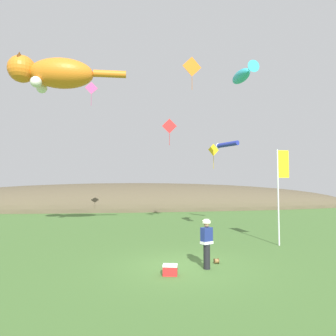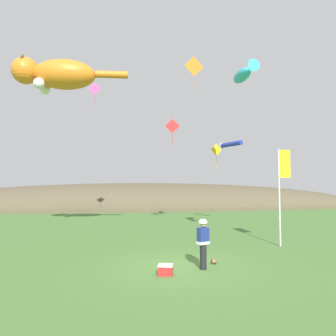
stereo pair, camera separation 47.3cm
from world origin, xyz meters
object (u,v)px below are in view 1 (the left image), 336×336
at_px(picnic_cooler, 170,270).
at_px(kite_giant_cat, 53,73).
at_px(festival_attendant, 207,242).
at_px(kite_spool, 216,261).
at_px(kite_diamond_red, 169,126).
at_px(kite_fish_windsock, 243,75).
at_px(kite_tube_streamer, 227,144).
at_px(festival_banner_pole, 280,182).
at_px(kite_diamond_gold, 213,150).
at_px(kite_diamond_pink, 91,88).
at_px(kite_diamond_orange, 192,67).

bearing_deg(picnic_cooler, kite_giant_cat, 123.32).
distance_m(festival_attendant, picnic_cooler, 1.72).
relative_size(kite_spool, kite_diamond_red, 0.10).
distance_m(festival_attendant, kite_fish_windsock, 9.64).
xyz_separation_m(festival_attendant, kite_giant_cat, (-7.20, 8.23, 8.91)).
bearing_deg(kite_spool, kite_tube_streamer, 67.30).
bearing_deg(festival_attendant, festival_banner_pole, 35.40).
height_order(kite_diamond_gold, kite_diamond_pink, kite_diamond_pink).
bearing_deg(kite_diamond_gold, kite_diamond_red, 148.40).
height_order(picnic_cooler, kite_diamond_orange, kite_diamond_orange).
bearing_deg(kite_diamond_red, kite_diamond_pink, 173.71).
bearing_deg(kite_fish_windsock, kite_tube_streamer, 76.16).
height_order(festival_banner_pole, kite_giant_cat, kite_giant_cat).
xyz_separation_m(picnic_cooler, kite_diamond_red, (1.97, 11.98, 7.28)).
relative_size(festival_banner_pole, kite_diamond_red, 2.39).
bearing_deg(kite_diamond_pink, festival_attendant, -66.36).
relative_size(picnic_cooler, kite_fish_windsock, 0.23).
distance_m(festival_banner_pole, kite_giant_cat, 14.64).
bearing_deg(picnic_cooler, kite_fish_windsock, 45.10).
relative_size(kite_giant_cat, kite_diamond_red, 3.50).
relative_size(kite_tube_streamer, kite_diamond_pink, 1.16).
xyz_separation_m(kite_diamond_orange, kite_diamond_pink, (-6.80, 3.86, -0.55)).
bearing_deg(kite_tube_streamer, kite_giant_cat, -164.57).
relative_size(kite_diamond_gold, kite_diamond_pink, 0.97).
xyz_separation_m(kite_giant_cat, kite_diamond_gold, (10.60, 1.45, -4.37)).
bearing_deg(kite_diamond_orange, kite_tube_streamer, 43.10).
height_order(kite_spool, kite_diamond_red, kite_diamond_red).
relative_size(kite_diamond_red, kite_diamond_gold, 1.15).
distance_m(festival_attendant, kite_spool, 1.21).
xyz_separation_m(kite_spool, kite_giant_cat, (-7.77, 7.58, 9.76)).
height_order(kite_tube_streamer, kite_diamond_pink, kite_diamond_pink).
distance_m(kite_giant_cat, kite_diamond_orange, 8.76).
xyz_separation_m(picnic_cooler, kite_giant_cat, (-5.77, 8.77, 9.68)).
relative_size(picnic_cooler, festival_banner_pole, 0.11).
height_order(kite_giant_cat, kite_fish_windsock, kite_giant_cat).
relative_size(kite_giant_cat, kite_diamond_gold, 4.00).
height_order(kite_fish_windsock, kite_diamond_red, kite_fish_windsock).
bearing_deg(kite_giant_cat, kite_diamond_pink, 63.62).
distance_m(picnic_cooler, kite_giant_cat, 14.28).
distance_m(festival_banner_pole, kite_fish_windsock, 6.02).
distance_m(festival_banner_pole, kite_tube_streamer, 8.68).
height_order(picnic_cooler, kite_tube_streamer, kite_tube_streamer).
bearing_deg(kite_fish_windsock, kite_diamond_orange, 114.83).
xyz_separation_m(kite_fish_windsock, kite_tube_streamer, (1.82, 7.39, -2.72)).
xyz_separation_m(festival_banner_pole, kite_diamond_pink, (-10.23, 8.56, 7.11)).
xyz_separation_m(kite_fish_windsock, kite_diamond_orange, (-1.84, 3.97, 1.89)).
xyz_separation_m(festival_attendant, picnic_cooler, (-1.43, -0.55, -0.77)).
bearing_deg(kite_diamond_pink, picnic_cooler, -73.01).
distance_m(kite_fish_windsock, kite_diamond_red, 7.85).
xyz_separation_m(festival_attendant, kite_fish_windsock, (3.35, 4.25, 7.98)).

